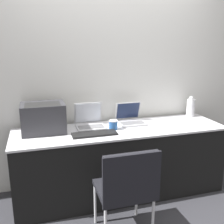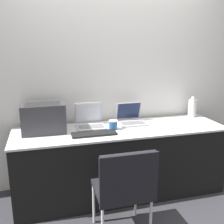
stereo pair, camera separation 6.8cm
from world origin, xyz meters
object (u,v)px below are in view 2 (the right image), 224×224
(printer, at_px, (43,116))
(metal_pitcher, at_px, (192,108))
(laptop_right, at_px, (131,119))
(external_keyboard, at_px, (94,134))
(chair, at_px, (125,185))
(coffee_cup, at_px, (113,125))
(laptop_left, at_px, (90,122))

(printer, height_order, metal_pitcher, printer)
(laptop_right, distance_m, external_keyboard, 0.57)
(external_keyboard, xyz_separation_m, chair, (0.13, -0.62, -0.24))
(laptop_right, relative_size, metal_pitcher, 1.16)
(laptop_right, relative_size, chair, 0.36)
(coffee_cup, relative_size, metal_pitcher, 0.39)
(printer, bearing_deg, chair, -54.78)
(coffee_cup, bearing_deg, external_keyboard, -152.74)
(printer, distance_m, laptop_right, 0.97)
(external_keyboard, height_order, coffee_cup, coffee_cup)
(external_keyboard, relative_size, coffee_cup, 4.52)
(external_keyboard, bearing_deg, laptop_left, 87.50)
(printer, bearing_deg, laptop_right, 2.94)
(laptop_right, height_order, chair, laptop_right)
(printer, relative_size, coffee_cup, 4.37)
(coffee_cup, bearing_deg, chair, -97.98)
(laptop_left, height_order, chair, laptop_left)
(external_keyboard, bearing_deg, chair, -78.27)
(external_keyboard, distance_m, chair, 0.67)
(printer, relative_size, laptop_right, 1.45)
(laptop_left, distance_m, laptop_right, 0.48)
(coffee_cup, bearing_deg, laptop_left, 143.74)
(metal_pitcher, bearing_deg, coffee_cup, -168.15)
(metal_pitcher, relative_size, chair, 0.31)
(external_keyboard, height_order, metal_pitcher, metal_pitcher)
(coffee_cup, xyz_separation_m, metal_pitcher, (1.07, 0.23, 0.07))
(external_keyboard, height_order, chair, chair)
(printer, xyz_separation_m, chair, (0.60, -0.85, -0.39))
(laptop_left, xyz_separation_m, coffee_cup, (0.22, -0.16, -0.01))
(laptop_left, height_order, external_keyboard, laptop_left)
(laptop_right, bearing_deg, metal_pitcher, 4.10)
(laptop_left, bearing_deg, coffee_cup, -36.26)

